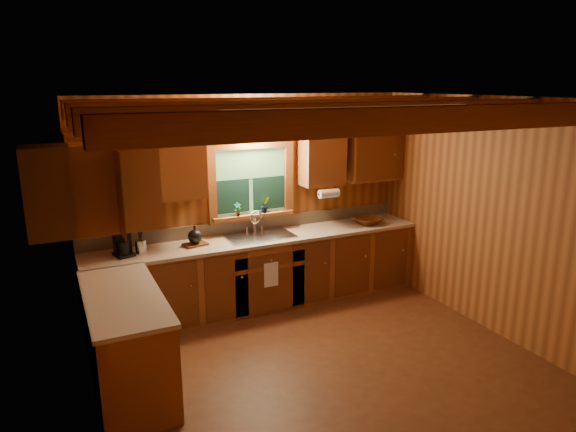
# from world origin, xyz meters

# --- Properties ---
(room) EXTENTS (4.20, 4.20, 4.20)m
(room) POSITION_xyz_m (0.00, 0.00, 1.30)
(room) COLOR #562C14
(room) RESTS_ON ground
(ceiling_beams) EXTENTS (4.20, 2.54, 0.18)m
(ceiling_beams) POSITION_xyz_m (0.00, 0.00, 2.49)
(ceiling_beams) COLOR brown
(ceiling_beams) RESTS_ON room
(base_cabinets) EXTENTS (4.20, 2.22, 0.86)m
(base_cabinets) POSITION_xyz_m (-0.49, 1.28, 0.43)
(base_cabinets) COLOR brown
(base_cabinets) RESTS_ON ground
(countertop) EXTENTS (4.20, 2.24, 0.04)m
(countertop) POSITION_xyz_m (-0.48, 1.29, 0.88)
(countertop) COLOR tan
(countertop) RESTS_ON base_cabinets
(backsplash) EXTENTS (4.20, 0.02, 0.16)m
(backsplash) POSITION_xyz_m (0.00, 1.89, 0.98)
(backsplash) COLOR tan
(backsplash) RESTS_ON room
(dishwasher_panel) EXTENTS (0.02, 0.60, 0.80)m
(dishwasher_panel) POSITION_xyz_m (-1.47, 0.68, 0.43)
(dishwasher_panel) COLOR white
(dishwasher_panel) RESTS_ON base_cabinets
(upper_cabinets) EXTENTS (4.19, 1.77, 0.78)m
(upper_cabinets) POSITION_xyz_m (-0.56, 1.42, 1.84)
(upper_cabinets) COLOR brown
(upper_cabinets) RESTS_ON room
(window) EXTENTS (1.12, 0.08, 1.00)m
(window) POSITION_xyz_m (0.00, 1.87, 1.53)
(window) COLOR brown
(window) RESTS_ON room
(window_sill) EXTENTS (1.06, 0.14, 0.04)m
(window_sill) POSITION_xyz_m (0.00, 1.82, 1.12)
(window_sill) COLOR brown
(window_sill) RESTS_ON room
(wall_sconce) EXTENTS (0.45, 0.21, 0.17)m
(wall_sconce) POSITION_xyz_m (0.00, 1.75, 2.16)
(wall_sconce) COLOR black
(wall_sconce) RESTS_ON room
(paper_towel_roll) EXTENTS (0.27, 0.11, 0.11)m
(paper_towel_roll) POSITION_xyz_m (0.92, 1.53, 1.37)
(paper_towel_roll) COLOR white
(paper_towel_roll) RESTS_ON upper_cabinets
(dish_towel) EXTENTS (0.18, 0.01, 0.30)m
(dish_towel) POSITION_xyz_m (0.00, 1.26, 0.52)
(dish_towel) COLOR white
(dish_towel) RESTS_ON base_cabinets
(sink) EXTENTS (0.82, 0.48, 0.43)m
(sink) POSITION_xyz_m (0.00, 1.60, 0.86)
(sink) COLOR silver
(sink) RESTS_ON countertop
(coffee_maker) EXTENTS (0.18, 0.23, 0.32)m
(coffee_maker) POSITION_xyz_m (-1.61, 1.61, 1.06)
(coffee_maker) COLOR black
(coffee_maker) RESTS_ON countertop
(utensil_crock) EXTENTS (0.12, 0.12, 0.34)m
(utensil_crock) POSITION_xyz_m (-1.43, 1.58, 0.98)
(utensil_crock) COLOR silver
(utensil_crock) RESTS_ON countertop
(cutting_board) EXTENTS (0.30, 0.24, 0.02)m
(cutting_board) POSITION_xyz_m (-0.81, 1.60, 0.91)
(cutting_board) COLOR #5B2D13
(cutting_board) RESTS_ON countertop
(teakettle) EXTENTS (0.17, 0.17, 0.21)m
(teakettle) POSITION_xyz_m (-0.81, 1.60, 1.01)
(teakettle) COLOR black
(teakettle) RESTS_ON cutting_board
(wicker_basket) EXTENTS (0.40, 0.40, 0.09)m
(wicker_basket) POSITION_xyz_m (1.52, 1.53, 0.95)
(wicker_basket) COLOR #48230C
(wicker_basket) RESTS_ON countertop
(potted_plant_left) EXTENTS (0.09, 0.06, 0.17)m
(potted_plant_left) POSITION_xyz_m (-0.21, 1.78, 1.23)
(potted_plant_left) COLOR #5B2D13
(potted_plant_left) RESTS_ON window_sill
(potted_plant_right) EXTENTS (0.12, 0.10, 0.20)m
(potted_plant_right) POSITION_xyz_m (0.16, 1.81, 1.24)
(potted_plant_right) COLOR #5B2D13
(potted_plant_right) RESTS_ON window_sill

